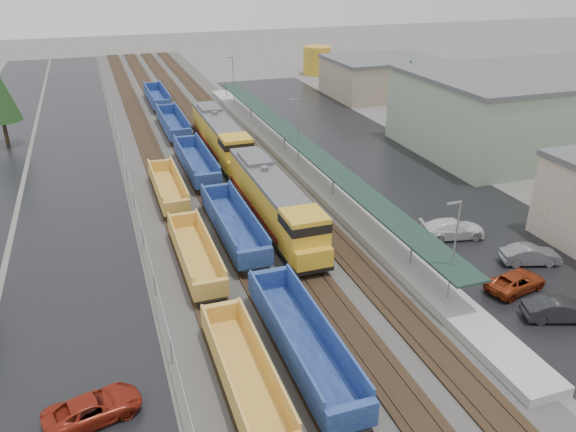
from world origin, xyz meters
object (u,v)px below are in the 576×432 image
object	(u,v)px
storage_tank	(317,60)
parked_car_east_e	(530,255)
parked_car_east_b	(516,282)
parked_car_west_c	(93,409)
locomotive_lead	(275,202)
well_string_yellow	(245,376)
locomotive_trail	(221,137)
parked_car_east_c	(452,229)
well_string_blue	(233,226)
parked_car_east_a	(559,310)

from	to	relation	value
storage_tank	parked_car_east_e	xyz separation A→B (m)	(-13.42, -78.63, -2.04)
parked_car_east_b	parked_car_west_c	bearing A→B (deg)	84.20
locomotive_lead	well_string_yellow	distance (m)	20.93
locomotive_trail	parked_car_east_c	bearing A→B (deg)	-63.41
parked_car_east_c	locomotive_lead	bearing A→B (deg)	74.16
well_string_blue	locomotive_trail	bearing A→B (deg)	79.59
parked_car_east_a	parked_car_east_b	distance (m)	3.98
parked_car_east_b	parked_car_east_c	bearing A→B (deg)	-15.09
locomotive_trail	parked_car_east_b	bearing A→B (deg)	-69.86
well_string_blue	parked_car_east_e	distance (m)	24.24
locomotive_trail	parked_car_east_b	world-z (taller)	locomotive_trail
locomotive_trail	well_string_blue	size ratio (longest dim) A/B	0.18
parked_car_east_c	parked_car_east_e	distance (m)	6.74
parked_car_east_b	parked_car_east_e	xyz separation A→B (m)	(3.67, 2.81, 0.08)
parked_car_east_b	locomotive_lead	bearing A→B (deg)	28.96
locomotive_lead	locomotive_trail	world-z (taller)	same
well_string_blue	parked_car_west_c	bearing A→B (deg)	-123.98
storage_tank	parked_car_east_c	xyz separation A→B (m)	(-16.59, -72.69, -1.97)
parked_car_east_b	parked_car_east_e	bearing A→B (deg)	-64.35
well_string_yellow	storage_tank	size ratio (longest dim) A/B	12.66
well_string_blue	parked_car_east_e	bearing A→B (deg)	-29.58
locomotive_trail	parked_car_east_e	bearing A→B (deg)	-63.15
parked_car_west_c	locomotive_trail	bearing A→B (deg)	-35.97
locomotive_trail	parked_car_east_c	xyz separation A→B (m)	(13.91, -27.79, -1.69)
locomotive_lead	locomotive_trail	distance (m)	21.00
well_string_yellow	parked_car_east_c	bearing A→B (deg)	29.72
parked_car_east_e	locomotive_trail	bearing A→B (deg)	42.81
locomotive_trail	well_string_yellow	world-z (taller)	locomotive_trail
parked_car_east_a	parked_car_east_c	size ratio (longest dim) A/B	0.82
parked_car_west_c	parked_car_east_c	bearing A→B (deg)	-82.33
well_string_blue	well_string_yellow	bearing A→B (deg)	-102.18
parked_car_east_b	parked_car_east_e	distance (m)	4.63
locomotive_trail	storage_tank	size ratio (longest dim) A/B	3.75
locomotive_lead	well_string_blue	distance (m)	4.27
well_string_yellow	well_string_blue	bearing A→B (deg)	77.82
parked_car_west_c	parked_car_east_e	distance (m)	33.65
locomotive_trail	parked_car_east_a	bearing A→B (deg)	-71.46
parked_car_east_a	parked_car_east_c	world-z (taller)	parked_car_east_c
parked_car_west_c	parked_car_east_e	size ratio (longest dim) A/B	1.09
well_string_blue	parked_car_east_e	size ratio (longest dim) A/B	25.19
well_string_yellow	parked_car_east_e	bearing A→B (deg)	14.66
locomotive_trail	parked_car_east_a	world-z (taller)	locomotive_trail
parked_car_east_b	parked_car_east_c	world-z (taller)	parked_car_east_c
well_string_yellow	storage_tank	xyz separation A→B (m)	(38.50, 85.20, 1.67)
well_string_yellow	parked_car_east_b	world-z (taller)	well_string_yellow
parked_car_west_c	parked_car_east_e	world-z (taller)	parked_car_east_e
locomotive_trail	parked_car_east_a	xyz separation A→B (m)	(13.59, -40.52, -1.74)
well_string_blue	parked_car_east_c	world-z (taller)	well_string_blue
locomotive_trail	parked_car_east_c	distance (m)	31.12
well_string_yellow	parked_car_east_c	xyz separation A→B (m)	(21.91, 12.51, -0.30)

